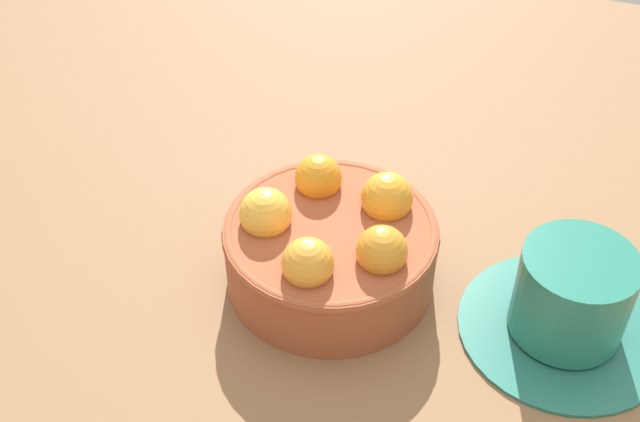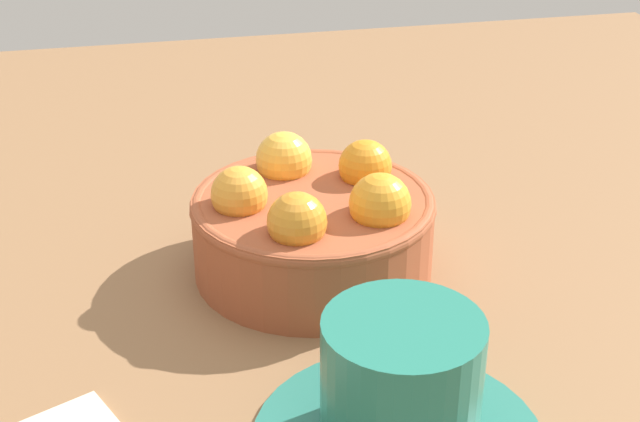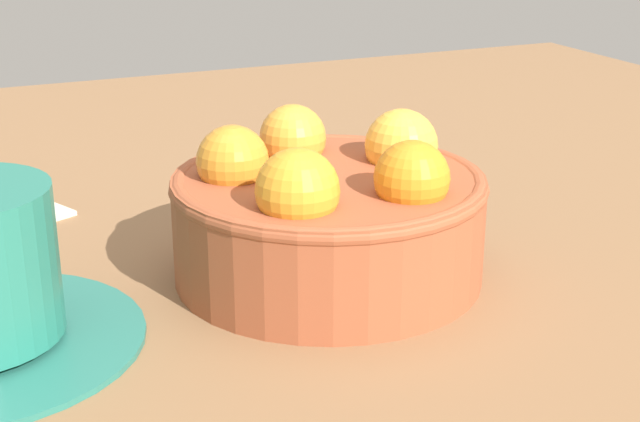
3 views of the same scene
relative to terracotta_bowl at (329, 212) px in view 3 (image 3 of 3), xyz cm
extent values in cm
cube|color=brown|center=(0.00, 0.01, -5.99)|extent=(115.12, 114.27, 4.55)
cylinder|color=#9E4C2D|center=(0.00, 0.01, -0.84)|extent=(16.72, 16.72, 5.74)
torus|color=#9E4C2D|center=(0.00, 0.01, 1.63)|extent=(16.92, 16.92, 1.00)
sphere|color=orange|center=(-4.66, 2.01, 2.84)|extent=(3.87, 3.87, 3.87)
sphere|color=orange|center=(-3.34, -3.79, 2.84)|extent=(4.13, 4.13, 4.13)
sphere|color=orange|center=(2.58, -4.34, 2.84)|extent=(3.84, 3.84, 3.84)
sphere|color=#F7B03A|center=(4.94, 1.13, 2.84)|extent=(4.11, 4.11, 4.11)
sphere|color=orange|center=(0.46, 5.06, 2.84)|extent=(3.86, 3.86, 3.86)
camera|label=1|loc=(-14.75, 43.50, 44.80)|focal=45.75mm
camera|label=2|loc=(-55.18, 11.41, 30.29)|focal=51.76mm
camera|label=3|loc=(-19.26, -42.90, 17.08)|focal=52.29mm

